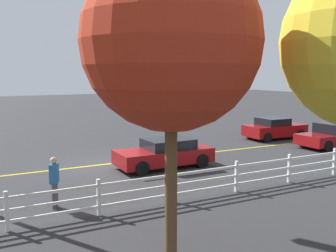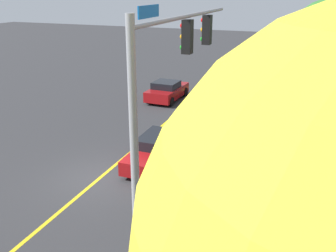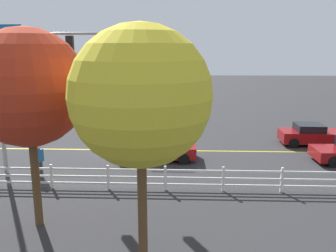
% 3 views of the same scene
% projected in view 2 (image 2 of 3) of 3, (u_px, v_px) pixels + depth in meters
% --- Properties ---
extents(ground_plane, '(120.00, 120.00, 0.00)m').
position_uv_depth(ground_plane, '(100.00, 178.00, 16.38)').
color(ground_plane, '#2D2D30').
extents(lane_center_stripe, '(28.00, 0.16, 0.01)m').
position_uv_depth(lane_center_stripe, '(140.00, 144.00, 19.87)').
color(lane_center_stripe, gold).
rests_on(lane_center_stripe, ground_plane).
extents(signal_assembly, '(7.85, 0.38, 7.39)m').
position_uv_depth(signal_assembly, '(170.00, 85.00, 10.46)').
color(signal_assembly, gray).
rests_on(signal_assembly, ground_plane).
extents(car_0, '(4.65, 2.08, 1.40)m').
position_uv_depth(car_0, '(221.00, 92.00, 27.28)').
color(car_0, maroon).
rests_on(car_0, ground_plane).
extents(car_1, '(4.11, 2.06, 1.39)m').
position_uv_depth(car_1, '(167.00, 91.00, 27.49)').
color(car_1, maroon).
rests_on(car_1, ground_plane).
extents(car_2, '(4.47, 2.01, 1.32)m').
position_uv_depth(car_2, '(159.00, 150.00, 17.60)').
color(car_2, maroon).
rests_on(car_2, ground_plane).
extents(pedestrian, '(0.38, 0.46, 1.69)m').
position_uv_depth(pedestrian, '(185.00, 227.00, 11.48)').
color(pedestrian, '#3F3F42').
rests_on(pedestrian, ground_plane).
extents(white_rail_fence, '(26.10, 0.10, 1.15)m').
position_uv_depth(white_rail_fence, '(259.00, 161.00, 16.61)').
color(white_rail_fence, white).
rests_on(white_rail_fence, ground_plane).
extents(tree_2, '(4.71, 4.71, 7.13)m').
position_uv_depth(tree_2, '(327.00, 36.00, 24.67)').
color(tree_2, brown).
rests_on(tree_2, ground_plane).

